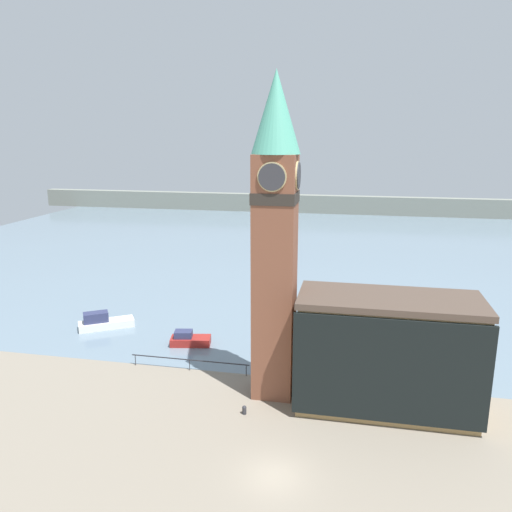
{
  "coord_description": "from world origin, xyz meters",
  "views": [
    {
      "loc": [
        4.36,
        -27.55,
        21.34
      ],
      "look_at": [
        -2.81,
        8.01,
        12.55
      ],
      "focal_mm": 35.0,
      "sensor_mm": 36.0,
      "label": 1
    }
  ],
  "objects_px": {
    "clock_tower": "(275,232)",
    "boat_far": "(103,322)",
    "pier_building": "(387,353)",
    "boat_near": "(189,339)",
    "mooring_bollard_near": "(244,410)"
  },
  "relations": [
    {
      "from": "clock_tower",
      "to": "boat_far",
      "type": "height_order",
      "value": "clock_tower"
    },
    {
      "from": "pier_building",
      "to": "boat_near",
      "type": "height_order",
      "value": "pier_building"
    },
    {
      "from": "pier_building",
      "to": "clock_tower",
      "type": "bearing_deg",
      "value": 175.77
    },
    {
      "from": "clock_tower",
      "to": "boat_far",
      "type": "xyz_separation_m",
      "value": [
        -21.37,
        10.56,
        -13.2
      ]
    },
    {
      "from": "pier_building",
      "to": "mooring_bollard_near",
      "type": "bearing_deg",
      "value": -163.42
    },
    {
      "from": "clock_tower",
      "to": "pier_building",
      "type": "bearing_deg",
      "value": -4.23
    },
    {
      "from": "boat_near",
      "to": "mooring_bollard_near",
      "type": "bearing_deg",
      "value": -65.12
    },
    {
      "from": "mooring_bollard_near",
      "to": "pier_building",
      "type": "bearing_deg",
      "value": 16.58
    },
    {
      "from": "clock_tower",
      "to": "boat_near",
      "type": "distance_m",
      "value": 18.69
    },
    {
      "from": "pier_building",
      "to": "boat_far",
      "type": "height_order",
      "value": "pier_building"
    },
    {
      "from": "boat_near",
      "to": "boat_far",
      "type": "height_order",
      "value": "boat_far"
    },
    {
      "from": "pier_building",
      "to": "mooring_bollard_near",
      "type": "distance_m",
      "value": 12.04
    },
    {
      "from": "boat_far",
      "to": "mooring_bollard_near",
      "type": "xyz_separation_m",
      "value": [
        19.67,
        -14.44,
        -0.32
      ]
    },
    {
      "from": "clock_tower",
      "to": "boat_near",
      "type": "relative_size",
      "value": 5.95
    },
    {
      "from": "clock_tower",
      "to": "mooring_bollard_near",
      "type": "height_order",
      "value": "clock_tower"
    }
  ]
}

